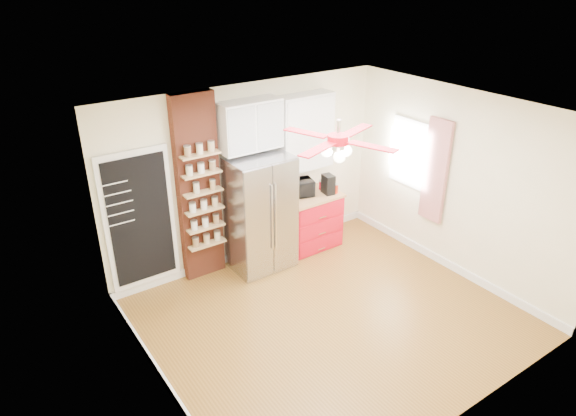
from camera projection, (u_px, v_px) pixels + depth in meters
floor at (330, 318)px, 6.69m from camera, size 4.50×4.50×0.00m
ceiling at (339, 115)px, 5.52m from camera, size 4.50×4.50×0.00m
wall_back at (248, 174)px, 7.59m from camera, size 4.50×0.02×2.70m
wall_front at (475, 311)px, 4.63m from camera, size 4.50×0.02×2.70m
wall_left at (154, 288)px, 4.95m from camera, size 0.02×4.00×2.70m
wall_right at (457, 184)px, 7.26m from camera, size 0.02×4.00×2.70m
chalkboard at (140, 220)px, 6.80m from camera, size 0.95×0.05×1.95m
brick_pillar at (198, 189)px, 7.09m from camera, size 0.60×0.16×2.70m
fridge at (259, 213)px, 7.49m from camera, size 0.90×0.70×1.75m
upper_glass_cabinet at (250, 125)px, 7.08m from camera, size 0.90×0.35×0.70m
red_cabinet at (310, 220)px, 8.21m from camera, size 0.94×0.64×0.90m
upper_shelf_unit at (305, 132)px, 7.72m from camera, size 0.90×0.30×1.15m
window at (410, 153)px, 7.83m from camera, size 0.04×0.75×1.05m
curtain at (436, 171)px, 7.44m from camera, size 0.06×0.40×1.55m
ceiling_fan at (338, 140)px, 5.64m from camera, size 1.40×1.40×0.44m
toaster_oven at (298, 188)px, 7.94m from camera, size 0.52×0.42×0.25m
coffee_maker at (328, 184)px, 8.00m from camera, size 0.17×0.23×0.31m
canister_left at (335, 189)px, 8.05m from camera, size 0.11×0.11×0.15m
canister_right at (322, 185)px, 8.19m from camera, size 0.14×0.14×0.14m
pantry_jar_oats at (196, 188)px, 6.90m from camera, size 0.11×0.11×0.14m
pantry_jar_beans at (213, 185)px, 7.01m from camera, size 0.10×0.10×0.13m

